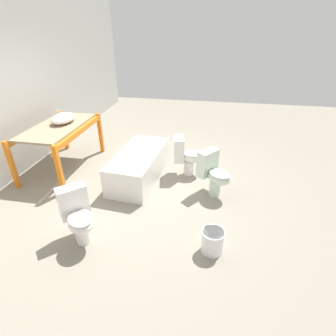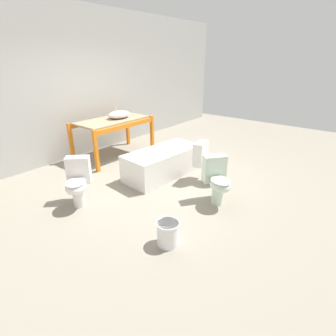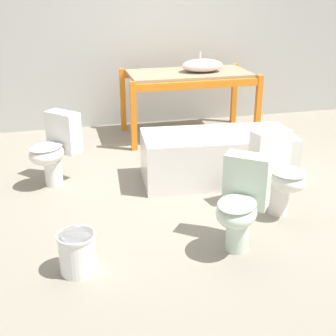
{
  "view_description": "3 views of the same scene",
  "coord_description": "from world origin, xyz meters",
  "px_view_note": "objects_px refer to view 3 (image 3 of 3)",
  "views": [
    {
      "loc": [
        -3.73,
        -1.29,
        2.51
      ],
      "look_at": [
        -0.31,
        -0.67,
        0.59
      ],
      "focal_mm": 28.0,
      "sensor_mm": 36.0,
      "label": 1
    },
    {
      "loc": [
        -3.34,
        -3.05,
        2.16
      ],
      "look_at": [
        -0.51,
        -0.79,
        0.61
      ],
      "focal_mm": 28.0,
      "sensor_mm": 36.0,
      "label": 2
    },
    {
      "loc": [
        -1.34,
        -4.41,
        2.03
      ],
      "look_at": [
        -0.42,
        -0.7,
        0.47
      ],
      "focal_mm": 50.0,
      "sensor_mm": 36.0,
      "label": 3
    }
  ],
  "objects_px": {
    "toilet_extra": "(278,171)",
    "bucket_white": "(77,252)",
    "sink_basin": "(202,65)",
    "toilet_far": "(241,202)",
    "toilet_near": "(55,147)",
    "bathtub_main": "(217,154)"
  },
  "relations": [
    {
      "from": "sink_basin",
      "to": "toilet_extra",
      "type": "xyz_separation_m",
      "value": [
        -0.02,
        -2.35,
        -0.55
      ]
    },
    {
      "from": "toilet_far",
      "to": "bucket_white",
      "type": "height_order",
      "value": "toilet_far"
    },
    {
      "from": "toilet_far",
      "to": "toilet_near",
      "type": "bearing_deg",
      "value": 168.21
    },
    {
      "from": "bucket_white",
      "to": "toilet_far",
      "type": "bearing_deg",
      "value": 1.87
    },
    {
      "from": "toilet_near",
      "to": "bucket_white",
      "type": "xyz_separation_m",
      "value": [
        0.11,
        -1.69,
        -0.24
      ]
    },
    {
      "from": "sink_basin",
      "to": "bathtub_main",
      "type": "xyz_separation_m",
      "value": [
        -0.31,
        -1.53,
        -0.65
      ]
    },
    {
      "from": "sink_basin",
      "to": "bucket_white",
      "type": "bearing_deg",
      "value": -122.72
    },
    {
      "from": "toilet_far",
      "to": "bucket_white",
      "type": "xyz_separation_m",
      "value": [
        -1.28,
        -0.04,
        -0.24
      ]
    },
    {
      "from": "bathtub_main",
      "to": "toilet_far",
      "type": "height_order",
      "value": "toilet_far"
    },
    {
      "from": "sink_basin",
      "to": "toilet_extra",
      "type": "bearing_deg",
      "value": -90.4
    },
    {
      "from": "toilet_near",
      "to": "toilet_extra",
      "type": "bearing_deg",
      "value": 16.36
    },
    {
      "from": "toilet_extra",
      "to": "bucket_white",
      "type": "relative_size",
      "value": 2.36
    },
    {
      "from": "toilet_near",
      "to": "bathtub_main",
      "type": "bearing_deg",
      "value": 35.69
    },
    {
      "from": "toilet_far",
      "to": "toilet_extra",
      "type": "xyz_separation_m",
      "value": [
        0.57,
        0.51,
        0.0
      ]
    },
    {
      "from": "toilet_far",
      "to": "bucket_white",
      "type": "bearing_deg",
      "value": -140.05
    },
    {
      "from": "toilet_near",
      "to": "toilet_extra",
      "type": "relative_size",
      "value": 1.0
    },
    {
      "from": "sink_basin",
      "to": "toilet_near",
      "type": "distance_m",
      "value": 2.38
    },
    {
      "from": "bathtub_main",
      "to": "toilet_near",
      "type": "distance_m",
      "value": 1.7
    },
    {
      "from": "bathtub_main",
      "to": "bucket_white",
      "type": "bearing_deg",
      "value": -133.68
    },
    {
      "from": "toilet_extra",
      "to": "bucket_white",
      "type": "distance_m",
      "value": 1.95
    },
    {
      "from": "bathtub_main",
      "to": "toilet_extra",
      "type": "relative_size",
      "value": 2.18
    },
    {
      "from": "sink_basin",
      "to": "bathtub_main",
      "type": "height_order",
      "value": "sink_basin"
    }
  ]
}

